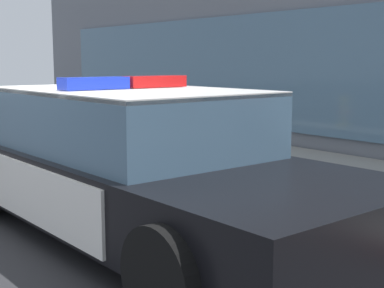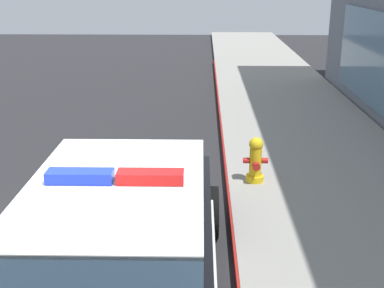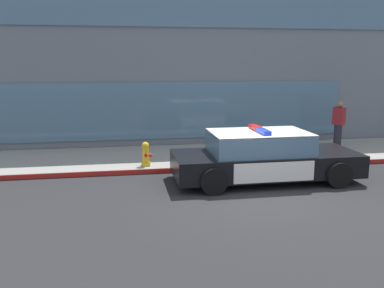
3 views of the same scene
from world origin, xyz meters
TOP-DOWN VIEW (x-y plane):
  - ground at (0.00, 0.00)m, footprint 48.00×48.00m
  - sidewalk at (0.00, 3.77)m, footprint 48.00×3.40m
  - curb_red_paint at (0.00, 2.06)m, footprint 28.80×0.04m
  - police_cruiser at (0.69, 0.84)m, footprint 5.06×2.11m
  - fire_hydrant at (-2.43, 2.49)m, footprint 0.34×0.39m

SIDE VIEW (x-z plane):
  - ground at x=0.00m, z-range 0.00..0.00m
  - sidewalk at x=0.00m, z-range 0.00..0.15m
  - curb_red_paint at x=0.00m, z-range 0.01..0.14m
  - fire_hydrant at x=-2.43m, z-range 0.14..0.86m
  - police_cruiser at x=0.69m, z-range -0.07..1.43m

